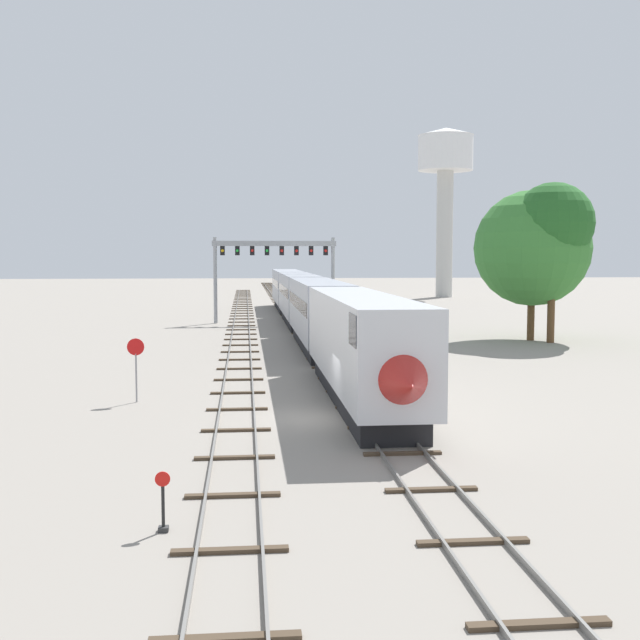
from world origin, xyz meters
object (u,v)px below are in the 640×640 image
at_px(stop_sign, 136,361).
at_px(trackside_tree_left, 553,224).
at_px(passenger_train, 307,303).
at_px(switch_stand, 163,510).
at_px(water_tower, 445,167).
at_px(signal_gantry, 274,259).
at_px(trackside_tree_mid, 532,248).

height_order(stop_sign, trackside_tree_left, trackside_tree_left).
bearing_deg(trackside_tree_left, passenger_train, 155.80).
relative_size(switch_stand, trackside_tree_left, 0.12).
relative_size(water_tower, trackside_tree_left, 2.21).
xyz_separation_m(signal_gantry, trackside_tree_left, (20.13, -19.58, 2.75)).
bearing_deg(switch_stand, stop_sign, 99.80).
distance_m(switch_stand, stop_sign, 17.09).
xyz_separation_m(passenger_train, trackside_tree_mid, (16.98, -6.29, 4.54)).
xyz_separation_m(signal_gantry, switch_stand, (-4.85, -58.00, -5.69)).
height_order(passenger_train, trackside_tree_mid, trackside_tree_mid).
relative_size(passenger_train, trackside_tree_mid, 6.96).
xyz_separation_m(passenger_train, water_tower, (26.49, 57.16, 17.88)).
distance_m(passenger_train, water_tower, 65.49).
height_order(water_tower, trackside_tree_left, water_tower).
relative_size(switch_stand, stop_sign, 0.51).
xyz_separation_m(water_tower, switch_stand, (-33.59, -103.62, -19.96)).
distance_m(water_tower, switch_stand, 110.74).
bearing_deg(water_tower, trackside_tree_mid, -98.53).
bearing_deg(switch_stand, passenger_train, 81.31).
distance_m(switch_stand, trackside_tree_left, 46.60).
distance_m(switch_stand, trackside_tree_mid, 47.30).
distance_m(signal_gantry, trackside_tree_left, 28.22).
xyz_separation_m(trackside_tree_left, trackside_tree_mid, (-0.90, 1.75, -1.81)).
relative_size(stop_sign, trackside_tree_mid, 0.25).
bearing_deg(trackside_tree_left, switch_stand, -123.03).
height_order(passenger_train, switch_stand, passenger_train).
height_order(passenger_train, stop_sign, passenger_train).
height_order(water_tower, stop_sign, water_tower).
relative_size(trackside_tree_left, trackside_tree_mid, 1.04).
bearing_deg(switch_stand, trackside_tree_left, 56.97).
bearing_deg(stop_sign, trackside_tree_mid, 40.92).
height_order(switch_stand, trackside_tree_mid, trackside_tree_mid).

